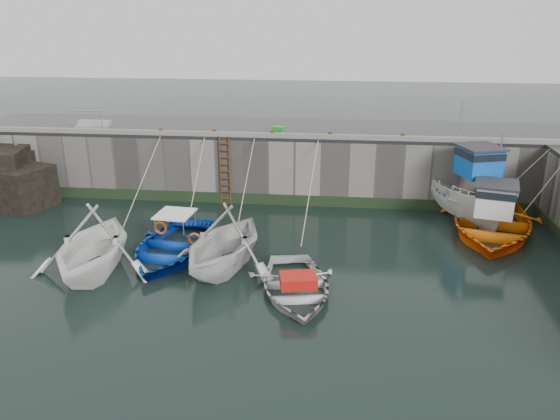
# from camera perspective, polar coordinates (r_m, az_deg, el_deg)

# --- Properties ---
(ground) EXTENTS (120.00, 120.00, 0.00)m
(ground) POSITION_cam_1_polar(r_m,az_deg,el_deg) (16.66, -5.76, -10.76)
(ground) COLOR black
(ground) RESTS_ON ground
(quay_back) EXTENTS (30.00, 5.00, 3.00)m
(quay_back) POSITION_cam_1_polar(r_m,az_deg,el_deg) (27.58, -0.59, 5.27)
(quay_back) COLOR slate
(quay_back) RESTS_ON ground
(road_back) EXTENTS (30.00, 5.00, 0.16)m
(road_back) POSITION_cam_1_polar(r_m,az_deg,el_deg) (27.22, -0.60, 8.49)
(road_back) COLOR black
(road_back) RESTS_ON quay_back
(kerb_back) EXTENTS (30.00, 0.30, 0.20)m
(kerb_back) POSITION_cam_1_polar(r_m,az_deg,el_deg) (24.90, -1.25, 7.83)
(kerb_back) COLOR slate
(kerb_back) RESTS_ON road_back
(algae_back) EXTENTS (30.00, 0.08, 0.50)m
(algae_back) POSITION_cam_1_polar(r_m,az_deg,el_deg) (25.52, -1.25, 1.12)
(algae_back) COLOR black
(algae_back) RESTS_ON ground
(ladder) EXTENTS (0.51, 0.08, 3.20)m
(ladder) POSITION_cam_1_polar(r_m,az_deg,el_deg) (25.41, -5.78, 4.10)
(ladder) COLOR #3F1E0F
(ladder) RESTS_ON ground
(boat_near_white) EXTENTS (4.81, 5.44, 2.68)m
(boat_near_white) POSITION_cam_1_polar(r_m,az_deg,el_deg) (20.12, -18.72, -6.12)
(boat_near_white) COLOR white
(boat_near_white) RESTS_ON ground
(boat_near_white_rope) EXTENTS (0.04, 5.82, 3.10)m
(boat_near_white_rope) POSITION_cam_1_polar(r_m,az_deg,el_deg) (24.44, -13.89, -0.98)
(boat_near_white_rope) COLOR tan
(boat_near_white_rope) RESTS_ON ground
(boat_near_blue) EXTENTS (4.29, 5.68, 1.11)m
(boat_near_blue) POSITION_cam_1_polar(r_m,az_deg,el_deg) (20.87, -11.19, -4.44)
(boat_near_blue) COLOR #0B38AC
(boat_near_blue) RESTS_ON ground
(boat_near_blue_rope) EXTENTS (0.04, 4.28, 3.10)m
(boat_near_blue_rope) POSITION_cam_1_polar(r_m,az_deg,el_deg) (24.60, -8.37, -0.45)
(boat_near_blue_rope) COLOR tan
(boat_near_blue_rope) RESTS_ON ground
(boat_near_blacktrim) EXTENTS (5.32, 5.80, 2.58)m
(boat_near_blacktrim) POSITION_cam_1_polar(r_m,az_deg,el_deg) (19.49, -5.79, -5.96)
(boat_near_blacktrim) COLOR silver
(boat_near_blacktrim) RESTS_ON ground
(boat_near_blacktrim_rope) EXTENTS (0.04, 5.08, 3.10)m
(boat_near_blacktrim_rope) POSITION_cam_1_polar(r_m,az_deg,el_deg) (23.71, -3.50, -1.06)
(boat_near_blacktrim_rope) COLOR tan
(boat_near_blacktrim_rope) RESTS_ON ground
(boat_near_navy) EXTENTS (4.04, 5.06, 0.94)m
(boat_near_navy) POSITION_cam_1_polar(r_m,az_deg,el_deg) (17.79, 1.59, -8.53)
(boat_near_navy) COLOR silver
(boat_near_navy) RESTS_ON ground
(boat_near_navy_rope) EXTENTS (0.04, 6.44, 3.10)m
(boat_near_navy_rope) POSITION_cam_1_polar(r_m,az_deg,el_deg) (22.72, 2.73, -2.00)
(boat_near_navy_rope) COLOR tan
(boat_near_navy_rope) RESTS_ON ground
(boat_far_white) EXTENTS (4.14, 6.64, 5.40)m
(boat_far_white) POSITION_cam_1_polar(r_m,az_deg,el_deg) (25.00, 18.98, 1.46)
(boat_far_white) COLOR white
(boat_far_white) RESTS_ON ground
(boat_far_orange) EXTENTS (6.19, 7.52, 4.36)m
(boat_far_orange) POSITION_cam_1_polar(r_m,az_deg,el_deg) (23.81, 21.20, -1.23)
(boat_far_orange) COLOR orange
(boat_far_orange) RESTS_ON ground
(fish_crate) EXTENTS (0.66, 0.58, 0.33)m
(fish_crate) POSITION_cam_1_polar(r_m,az_deg,el_deg) (25.74, -0.14, 8.38)
(fish_crate) COLOR #1A9029
(fish_crate) RESTS_ON road_back
(railing) EXTENTS (1.60, 1.05, 1.00)m
(railing) POSITION_cam_1_polar(r_m,az_deg,el_deg) (28.38, -18.95, 8.48)
(railing) COLOR #A5A8AD
(railing) RESTS_ON road_back
(bollard_a) EXTENTS (0.18, 0.18, 0.28)m
(bollard_a) POSITION_cam_1_polar(r_m,az_deg,el_deg) (26.10, -12.28, 8.04)
(bollard_a) COLOR #3F1E0F
(bollard_a) RESTS_ON road_back
(bollard_b) EXTENTS (0.18, 0.18, 0.28)m
(bollard_b) POSITION_cam_1_polar(r_m,az_deg,el_deg) (25.43, -6.87, 8.04)
(bollard_b) COLOR #3F1E0F
(bollard_b) RESTS_ON road_back
(bollard_c) EXTENTS (0.18, 0.18, 0.28)m
(bollard_c) POSITION_cam_1_polar(r_m,az_deg,el_deg) (24.97, -0.76, 7.96)
(bollard_c) COLOR #3F1E0F
(bollard_c) RESTS_ON road_back
(bollard_d) EXTENTS (0.18, 0.18, 0.28)m
(bollard_d) POSITION_cam_1_polar(r_m,az_deg,el_deg) (24.79, 5.27, 7.79)
(bollard_d) COLOR #3F1E0F
(bollard_d) RESTS_ON road_back
(bollard_e) EXTENTS (0.18, 0.18, 0.28)m
(bollard_e) POSITION_cam_1_polar(r_m,az_deg,el_deg) (24.95, 12.70, 7.47)
(bollard_e) COLOR #3F1E0F
(bollard_e) RESTS_ON road_back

